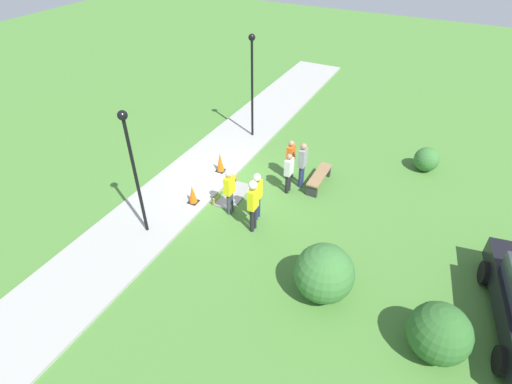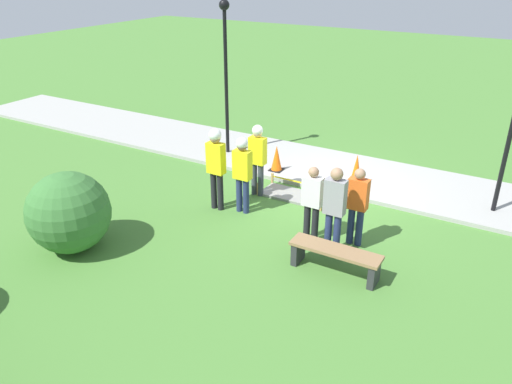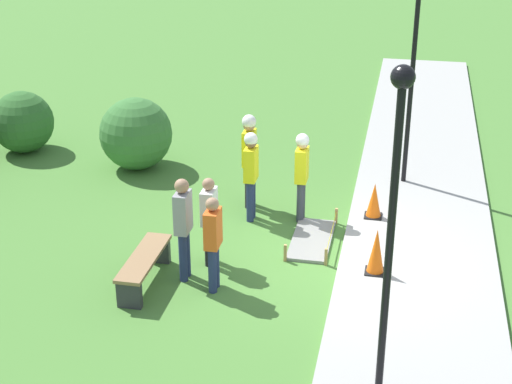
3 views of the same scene
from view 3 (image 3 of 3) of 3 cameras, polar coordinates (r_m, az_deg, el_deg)
ground_plane at (r=13.92m, az=6.11°, el=-5.01°), size 60.00×60.00×0.00m
sidewalk at (r=13.87m, az=11.69°, el=-5.30°), size 28.00×2.70×0.10m
wet_concrete_patch at (r=14.52m, az=4.08°, el=-3.47°), size 1.71×0.77×0.32m
traffic_cone_near_patch at (r=13.27m, az=8.74°, el=-4.28°), size 0.34×0.34×0.81m
traffic_cone_far_patch at (r=15.23m, az=8.59°, el=-0.61°), size 0.34×0.34×0.69m
park_bench at (r=13.14m, az=-8.13°, el=-5.24°), size 1.69×0.44×0.51m
worker_supervisor at (r=14.90m, az=3.35°, el=1.66°), size 0.40×0.26×1.78m
worker_assistant at (r=15.42m, az=-0.50°, el=2.98°), size 0.40×0.28×1.94m
worker_trainee at (r=14.89m, az=-0.37°, el=1.73°), size 0.40×0.26×1.79m
bystander_in_orange_shirt at (r=12.59m, az=-3.14°, el=-3.42°), size 0.40×0.22×1.65m
bystander_in_gray_shirt at (r=13.39m, az=-3.42°, el=-1.78°), size 0.40×0.22×1.61m
bystander_in_white_shirt at (r=12.90m, az=-5.31°, el=-2.24°), size 0.40×0.24×1.82m
lamppost_near at (r=16.23m, az=11.40°, el=9.69°), size 0.28×0.28×4.21m
lamppost_far at (r=9.31m, az=9.97°, el=-0.33°), size 0.28×0.28×4.43m
shrub_rounded_near at (r=17.66m, az=-8.73°, el=4.21°), size 1.62×1.62×1.62m
shrub_rounded_mid at (r=19.26m, az=-16.62°, el=4.90°), size 1.46×1.46×1.46m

